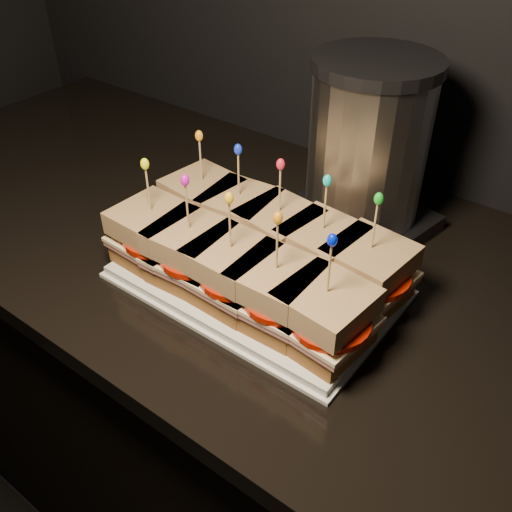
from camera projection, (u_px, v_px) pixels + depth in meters
The scene contains 77 objects.
granite_slab at pixel (469, 345), 0.77m from camera, with size 2.39×0.69×0.03m, color black.
platter at pixel (256, 281), 0.84m from camera, with size 0.39×0.24×0.02m, color white.
platter_rim at pixel (256, 284), 0.85m from camera, with size 0.40×0.25×0.01m, color white.
sandwich_0_bread_bot at pixel (204, 218), 0.94m from camera, with size 0.10×0.10×0.03m, color brown.
sandwich_0_ham at pixel (204, 209), 0.93m from camera, with size 0.11×0.11×0.01m, color #B76D61.
sandwich_0_cheese at pixel (204, 205), 0.92m from camera, with size 0.11×0.11×0.01m, color #FFE2A7.
sandwich_0_tomato at pixel (206, 205), 0.91m from camera, with size 0.10×0.10×0.01m, color #B51604.
sandwich_0_bread_top at pixel (203, 189), 0.90m from camera, with size 0.10×0.10×0.03m, color #6E300E.
sandwich_0_pick at pixel (201, 163), 0.88m from camera, with size 0.00×0.00×0.09m, color tan.
sandwich_0_frill at pixel (199, 136), 0.85m from camera, with size 0.01×0.01×0.02m, color orange.
sandwich_1_bread_bot at pixel (240, 234), 0.90m from camera, with size 0.10×0.10×0.03m, color brown.
sandwich_1_ham at pixel (240, 224), 0.89m from camera, with size 0.11×0.11×0.01m, color #B76D61.
sandwich_1_cheese at pixel (239, 221), 0.89m from camera, with size 0.11×0.11×0.01m, color #FFE2A7.
sandwich_1_tomato at pixel (243, 221), 0.87m from camera, with size 0.10×0.10×0.01m, color #B51604.
sandwich_1_bread_top at pixel (239, 204), 0.87m from camera, with size 0.10×0.10×0.03m, color #6E300E.
sandwich_1_pick at pixel (239, 177), 0.84m from camera, with size 0.00×0.00×0.09m, color tan.
sandwich_1_frill at pixel (238, 149), 0.81m from camera, with size 0.01×0.01×0.02m, color #132ECD.
sandwich_2_bread_bot at pixel (278, 251), 0.86m from camera, with size 0.10×0.10×0.03m, color brown.
sandwich_2_ham at pixel (278, 241), 0.85m from camera, with size 0.11×0.11×0.01m, color #B76D61.
sandwich_2_cheese at pixel (278, 237), 0.85m from camera, with size 0.11×0.11×0.01m, color #FFE2A7.
sandwich_2_tomato at pixel (283, 238), 0.84m from camera, with size 0.10×0.10×0.01m, color #B51604.
sandwich_2_bread_top at pixel (279, 221), 0.83m from camera, with size 0.10×0.10×0.03m, color #6E300E.
sandwich_2_pick at pixel (280, 193), 0.80m from camera, with size 0.00×0.00×0.09m, color tan.
sandwich_2_frill at pixel (281, 164), 0.78m from camera, with size 0.01×0.01×0.02m, color red.
sandwich_3_bread_bot at pixel (320, 269), 0.83m from camera, with size 0.10×0.10×0.03m, color brown.
sandwich_3_ham at pixel (320, 259), 0.82m from camera, with size 0.11×0.11×0.01m, color #B76D61.
sandwich_3_cheese at pixel (321, 255), 0.81m from camera, with size 0.11×0.11×0.01m, color #FFE2A7.
sandwich_3_tomato at pixel (326, 256), 0.80m from camera, with size 0.10×0.10×0.01m, color #B51604.
sandwich_3_bread_top at pixel (322, 238), 0.80m from camera, with size 0.10×0.10×0.03m, color #6E300E.
sandwich_3_pick at pixel (325, 210), 0.77m from camera, with size 0.00×0.00×0.09m, color tan.
sandwich_3_frill at pixel (327, 181), 0.74m from camera, with size 0.01×0.01×0.02m, color #10BBA9.
sandwich_4_bread_bot at pixel (365, 289), 0.79m from camera, with size 0.10×0.10×0.03m, color brown.
sandwich_4_ham at pixel (366, 279), 0.78m from camera, with size 0.11×0.11×0.01m, color #B76D61.
sandwich_4_cheese at pixel (367, 275), 0.78m from camera, with size 0.11×0.11×0.01m, color #FFE2A7.
sandwich_4_tomato at pixel (374, 276), 0.76m from camera, with size 0.10×0.10×0.01m, color #B51604.
sandwich_4_bread_top at pixel (370, 258), 0.76m from camera, with size 0.10×0.10×0.03m, color #6E300E.
sandwich_4_pick at pixel (374, 229), 0.73m from camera, with size 0.00×0.00×0.09m, color tan.
sandwich_4_frill at pixel (379, 199), 0.70m from camera, with size 0.01×0.01×0.02m, color green.
sandwich_5_bread_bot at pixel (156, 250), 0.87m from camera, with size 0.10×0.10×0.03m, color brown.
sandwich_5_ham at pixel (155, 241), 0.85m from camera, with size 0.11×0.11×0.01m, color #B76D61.
sandwich_5_cheese at pixel (154, 237), 0.85m from camera, with size 0.11×0.11×0.01m, color #FFE2A7.
sandwich_5_tomato at pixel (157, 237), 0.84m from camera, with size 0.10×0.10×0.01m, color #B51604.
sandwich_5_bread_top at pixel (152, 220), 0.83m from camera, with size 0.10×0.10×0.03m, color #6E300E.
sandwich_5_pick at pixel (149, 192), 0.80m from camera, with size 0.00×0.00×0.09m, color tan.
sandwich_5_frill at pixel (145, 164), 0.78m from camera, with size 0.01×0.01×0.02m, color #F5F711.
sandwich_6_bread_bot at pixel (192, 268), 0.83m from camera, with size 0.10×0.10×0.03m, color brown.
sandwich_6_ham at pixel (192, 259), 0.82m from camera, with size 0.11×0.11×0.01m, color #B76D61.
sandwich_6_cheese at pixel (191, 255), 0.81m from camera, with size 0.11×0.11×0.01m, color #FFE2A7.
sandwich_6_tomato at pixel (194, 256), 0.80m from camera, with size 0.10×0.10×0.01m, color #B51604.
sandwich_6_bread_top at pixel (190, 238), 0.80m from camera, with size 0.10×0.10×0.03m, color #6E300E.
sandwich_6_pick at pixel (187, 209), 0.77m from camera, with size 0.00×0.00×0.09m, color tan.
sandwich_6_frill at pixel (185, 180), 0.74m from camera, with size 0.01×0.01×0.02m, color #D311B9.
sandwich_7_bread_bot at pixel (232, 288), 0.79m from camera, with size 0.10×0.10×0.03m, color brown.
sandwich_7_ham at pixel (232, 278), 0.78m from camera, with size 0.11×0.11×0.01m, color #B76D61.
sandwich_7_cheese at pixel (232, 274), 0.78m from camera, with size 0.11×0.11×0.01m, color #FFE2A7.
sandwich_7_tomato at pixel (236, 276), 0.77m from camera, with size 0.10×0.10×0.01m, color #B51604.
sandwich_7_bread_top at pixel (231, 257), 0.76m from camera, with size 0.10×0.10×0.03m, color #6E300E.
sandwich_7_pick at pixel (230, 228), 0.73m from camera, with size 0.00×0.00×0.09m, color tan.
sandwich_7_frill at pixel (229, 198), 0.71m from camera, with size 0.01×0.01×0.02m, color yellow.
sandwich_8_bread_bot at pixel (275, 310), 0.76m from camera, with size 0.10×0.10×0.03m, color brown.
sandwich_8_ham at pixel (276, 300), 0.75m from camera, with size 0.11×0.11×0.01m, color #B76D61.
sandwich_8_cheese at pixel (276, 296), 0.74m from camera, with size 0.11×0.11×0.01m, color #FFE2A7.
sandwich_8_tomato at pixel (281, 298), 0.73m from camera, with size 0.10×0.10×0.01m, color #B51604.
sandwich_8_bread_top at pixel (276, 279), 0.73m from camera, with size 0.10×0.10×0.03m, color #6E300E.
sandwich_8_pick at pixel (277, 249), 0.70m from camera, with size 0.00×0.00×0.09m, color tan.
sandwich_8_frill at pixel (278, 218), 0.67m from camera, with size 0.01×0.01×0.02m, color orange.
sandwich_9_bread_bot at pixel (323, 334), 0.72m from camera, with size 0.10×0.10×0.03m, color brown.
sandwich_9_ham at pixel (324, 324), 0.71m from camera, with size 0.11×0.11×0.01m, color #B76D61.
sandwich_9_cheese at pixel (324, 320), 0.71m from camera, with size 0.11×0.11×0.01m, color #FFE2A7.
sandwich_9_tomato at pixel (331, 322), 0.69m from camera, with size 0.10×0.10×0.01m, color #B51604.
sandwich_9_bread_top at pixel (326, 302), 0.69m from camera, with size 0.10×0.10×0.03m, color #6E300E.
sandwich_9_pick at pixel (329, 272), 0.66m from camera, with size 0.00×0.00×0.09m, color tan.
sandwich_9_frill at pixel (332, 240), 0.63m from camera, with size 0.01×0.01×0.02m, color #0217DD.
appliance_base at pixel (358, 218), 0.97m from camera, with size 0.22×0.18×0.03m, color #262628.
appliance_body at pixel (368, 146), 0.89m from camera, with size 0.18×0.18×0.24m, color silver.
appliance_lid at pixel (378, 64), 0.81m from camera, with size 0.19×0.19×0.02m, color #262628.
appliance at pixel (367, 149), 0.89m from camera, with size 0.22×0.18×0.29m, color silver, non-canonical shape.
Camera 1 is at (-0.58, 1.05, 1.43)m, focal length 40.00 mm.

